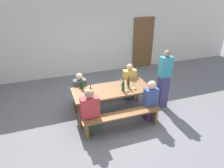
{
  "coord_description": "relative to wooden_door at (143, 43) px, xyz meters",
  "views": [
    {
      "loc": [
        -1.54,
        -4.36,
        3.15
      ],
      "look_at": [
        0.0,
        0.0,
        0.9
      ],
      "focal_mm": 31.82,
      "sensor_mm": 36.0,
      "label": 1
    }
  ],
  "objects": [
    {
      "name": "standing_host",
      "position": [
        -0.96,
        -3.12,
        -0.23
      ],
      "size": [
        0.34,
        0.24,
        1.68
      ],
      "rotation": [
        0.0,
        0.0,
        3.14
      ],
      "color": "#403A6B",
      "rests_on": "ground"
    },
    {
      "name": "wine_bottle_2",
      "position": [
        -3.08,
        -3.21,
        -0.18
      ],
      "size": [
        0.06,
        0.06,
        0.32
      ],
      "color": "#143319",
      "rests_on": "tasting_table"
    },
    {
      "name": "back_wall",
      "position": [
        -2.46,
        0.14,
        0.55
      ],
      "size": [
        14.0,
        0.2,
        3.2
      ],
      "primitive_type": "cube",
      "color": "silver",
      "rests_on": "ground"
    },
    {
      "name": "wine_bottle_3",
      "position": [
        -3.21,
        -2.71,
        -0.19
      ],
      "size": [
        0.08,
        0.08,
        0.3
      ],
      "color": "#143319",
      "rests_on": "tasting_table"
    },
    {
      "name": "wine_glass_2",
      "position": [
        -2.12,
        -3.22,
        -0.19
      ],
      "size": [
        0.08,
        0.08,
        0.16
      ],
      "color": "silver",
      "rests_on": "tasting_table"
    },
    {
      "name": "tasting_table",
      "position": [
        -2.46,
        -3.02,
        -0.37
      ],
      "size": [
        2.07,
        0.88,
        0.75
      ],
      "color": "brown",
      "rests_on": "ground"
    },
    {
      "name": "ground_plane",
      "position": [
        -2.46,
        -3.02,
        -1.05
      ],
      "size": [
        24.0,
        24.0,
        0.0
      ],
      "primitive_type": "plane",
      "color": "slate"
    },
    {
      "name": "wine_bottle_0",
      "position": [
        -2.02,
        -3.07,
        -0.18
      ],
      "size": [
        0.07,
        0.07,
        0.32
      ],
      "color": "#332814",
      "rests_on": "tasting_table"
    },
    {
      "name": "seated_guest_near_1",
      "position": [
        -1.63,
        -3.61,
        -0.51
      ],
      "size": [
        0.34,
        0.24,
        1.12
      ],
      "rotation": [
        0.0,
        0.0,
        1.57
      ],
      "color": "#40264C",
      "rests_on": "ground"
    },
    {
      "name": "wine_glass_0",
      "position": [
        -2.13,
        -2.76,
        -0.19
      ],
      "size": [
        0.08,
        0.08,
        0.16
      ],
      "color": "silver",
      "rests_on": "tasting_table"
    },
    {
      "name": "wooden_door",
      "position": [
        0.0,
        0.0,
        0.0
      ],
      "size": [
        0.9,
        0.06,
        2.1
      ],
      "primitive_type": "cube",
      "color": "brown",
      "rests_on": "ground"
    },
    {
      "name": "seated_guest_near_0",
      "position": [
        -3.2,
        -3.61,
        -0.5
      ],
      "size": [
        0.42,
        0.24,
        1.16
      ],
      "rotation": [
        0.0,
        0.0,
        1.57
      ],
      "color": "#324638",
      "rests_on": "ground"
    },
    {
      "name": "bench_near",
      "position": [
        -2.46,
        -3.76,
        -0.7
      ],
      "size": [
        1.97,
        0.3,
        0.45
      ],
      "color": "brown",
      "rests_on": "ground"
    },
    {
      "name": "seated_guest_far_1",
      "position": [
        -1.7,
        -2.43,
        -0.51
      ],
      "size": [
        0.39,
        0.24,
        1.15
      ],
      "rotation": [
        0.0,
        0.0,
        -1.57
      ],
      "color": "#304037",
      "rests_on": "ground"
    },
    {
      "name": "wine_bottle_1",
      "position": [
        -2.22,
        -3.19,
        -0.17
      ],
      "size": [
        0.07,
        0.07,
        0.35
      ],
      "color": "#194723",
      "rests_on": "tasting_table"
    },
    {
      "name": "wine_glass_1",
      "position": [
        -1.9,
        -3.16,
        -0.18
      ],
      "size": [
        0.08,
        0.08,
        0.17
      ],
      "color": "silver",
      "rests_on": "tasting_table"
    },
    {
      "name": "bench_far",
      "position": [
        -2.46,
        -2.28,
        -0.7
      ],
      "size": [
        1.97,
        0.3,
        0.45
      ],
      "color": "brown",
      "rests_on": "ground"
    },
    {
      "name": "seated_guest_far_0",
      "position": [
        -3.2,
        -2.43,
        -0.54
      ],
      "size": [
        0.35,
        0.24,
        1.07
      ],
      "rotation": [
        0.0,
        0.0,
        -1.57
      ],
      "color": "#4F4A38",
      "rests_on": "ground"
    }
  ]
}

